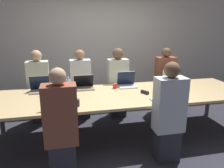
{
  "coord_description": "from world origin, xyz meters",
  "views": [
    {
      "loc": [
        -0.9,
        -3.33,
        1.86
      ],
      "look_at": [
        -0.14,
        0.1,
        0.89
      ],
      "focal_mm": 35.0,
      "sensor_mm": 36.0,
      "label": 1
    }
  ],
  "objects_px": {
    "person_far_midleft": "(81,86)",
    "laptop_near_left": "(56,103)",
    "laptop_far_right": "(172,79)",
    "person_near_midright": "(169,115)",
    "bottle_far_midleft": "(69,86)",
    "laptop_near_midright": "(163,97)",
    "person_far_right": "(165,81)",
    "laptop_far_midleft": "(84,85)",
    "laptop_far_center": "(127,82)",
    "person_far_center": "(118,84)",
    "person_near_left": "(61,127)",
    "laptop_far_left": "(40,87)",
    "cup_far_center": "(115,86)",
    "stapler": "(145,92)",
    "cup_far_midleft": "(68,88)",
    "cup_near_left": "(77,103)",
    "bottle_far_left": "(55,87)",
    "person_far_left": "(39,88)"
  },
  "relations": [
    {
      "from": "person_far_right",
      "to": "laptop_far_midleft",
      "type": "bearing_deg",
      "value": -166.68
    },
    {
      "from": "person_far_right",
      "to": "person_far_center",
      "type": "bearing_deg",
      "value": -177.25
    },
    {
      "from": "bottle_far_midleft",
      "to": "stapler",
      "type": "height_order",
      "value": "bottle_far_midleft"
    },
    {
      "from": "person_far_midleft",
      "to": "laptop_near_left",
      "type": "distance_m",
      "value": 1.42
    },
    {
      "from": "person_far_right",
      "to": "laptop_far_center",
      "type": "height_order",
      "value": "person_far_right"
    },
    {
      "from": "laptop_far_right",
      "to": "laptop_far_center",
      "type": "xyz_separation_m",
      "value": [
        -0.94,
        -0.06,
        0.0
      ]
    },
    {
      "from": "laptop_far_center",
      "to": "person_near_left",
      "type": "bearing_deg",
      "value": -132.85
    },
    {
      "from": "laptop_far_right",
      "to": "person_near_midright",
      "type": "height_order",
      "value": "person_near_midright"
    },
    {
      "from": "person_near_midright",
      "to": "stapler",
      "type": "relative_size",
      "value": 9.14
    },
    {
      "from": "person_near_midright",
      "to": "laptop_far_right",
      "type": "bearing_deg",
      "value": -118.46
    },
    {
      "from": "cup_far_center",
      "to": "laptop_near_left",
      "type": "xyz_separation_m",
      "value": [
        -1.02,
        -0.78,
        0.03
      ]
    },
    {
      "from": "bottle_far_midleft",
      "to": "laptop_far_center",
      "type": "height_order",
      "value": "laptop_far_center"
    },
    {
      "from": "person_far_center",
      "to": "person_near_left",
      "type": "height_order",
      "value": "person_far_center"
    },
    {
      "from": "bottle_far_midleft",
      "to": "laptop_near_midright",
      "type": "height_order",
      "value": "bottle_far_midleft"
    },
    {
      "from": "person_far_midleft",
      "to": "laptop_near_midright",
      "type": "relative_size",
      "value": 4.23
    },
    {
      "from": "laptop_far_right",
      "to": "laptop_far_center",
      "type": "relative_size",
      "value": 1.09
    },
    {
      "from": "person_far_center",
      "to": "person_far_midleft",
      "type": "bearing_deg",
      "value": 172.82
    },
    {
      "from": "person_far_midleft",
      "to": "cup_far_center",
      "type": "relative_size",
      "value": 16.43
    },
    {
      "from": "cup_far_midleft",
      "to": "cup_near_left",
      "type": "bearing_deg",
      "value": -83.37
    },
    {
      "from": "cup_far_center",
      "to": "laptop_near_left",
      "type": "relative_size",
      "value": 0.25
    },
    {
      "from": "person_far_center",
      "to": "laptop_near_midright",
      "type": "relative_size",
      "value": 4.29
    },
    {
      "from": "laptop_far_center",
      "to": "person_near_midright",
      "type": "distance_m",
      "value": 1.28
    },
    {
      "from": "laptop_far_midleft",
      "to": "laptop_near_midright",
      "type": "relative_size",
      "value": 1.08
    },
    {
      "from": "stapler",
      "to": "cup_far_center",
      "type": "bearing_deg",
      "value": 106.77
    },
    {
      "from": "cup_far_midleft",
      "to": "person_far_center",
      "type": "xyz_separation_m",
      "value": [
        1.0,
        0.42,
        -0.1
      ]
    },
    {
      "from": "laptop_far_right",
      "to": "bottle_far_midleft",
      "type": "bearing_deg",
      "value": -173.96
    },
    {
      "from": "bottle_far_midleft",
      "to": "person_far_left",
      "type": "bearing_deg",
      "value": 131.0
    },
    {
      "from": "bottle_far_midleft",
      "to": "laptop_near_midright",
      "type": "distance_m",
      "value": 1.56
    },
    {
      "from": "laptop_far_left",
      "to": "laptop_near_midright",
      "type": "height_order",
      "value": "laptop_far_left"
    },
    {
      "from": "cup_far_midleft",
      "to": "person_far_left",
      "type": "distance_m",
      "value": 0.75
    },
    {
      "from": "bottle_far_left",
      "to": "person_far_midleft",
      "type": "bearing_deg",
      "value": 52.5
    },
    {
      "from": "person_far_midleft",
      "to": "cup_far_midleft",
      "type": "bearing_deg",
      "value": -116.57
    },
    {
      "from": "bottle_far_midleft",
      "to": "cup_far_center",
      "type": "relative_size",
      "value": 3.21
    },
    {
      "from": "laptop_far_right",
      "to": "laptop_far_left",
      "type": "relative_size",
      "value": 1.1
    },
    {
      "from": "laptop_far_left",
      "to": "cup_near_left",
      "type": "relative_size",
      "value": 3.36
    },
    {
      "from": "laptop_far_center",
      "to": "person_far_center",
      "type": "relative_size",
      "value": 0.24
    },
    {
      "from": "cup_near_left",
      "to": "stapler",
      "type": "xyz_separation_m",
      "value": [
        1.14,
        0.34,
        -0.02
      ]
    },
    {
      "from": "cup_far_center",
      "to": "cup_near_left",
      "type": "bearing_deg",
      "value": -134.05
    },
    {
      "from": "bottle_far_midleft",
      "to": "laptop_far_right",
      "type": "distance_m",
      "value": 2.01
    },
    {
      "from": "laptop_far_midleft",
      "to": "laptop_far_left",
      "type": "distance_m",
      "value": 0.76
    },
    {
      "from": "cup_far_midleft",
      "to": "bottle_far_midleft",
      "type": "distance_m",
      "value": 0.15
    },
    {
      "from": "laptop_far_center",
      "to": "person_far_center",
      "type": "height_order",
      "value": "person_far_center"
    },
    {
      "from": "bottle_far_midleft",
      "to": "person_far_center",
      "type": "distance_m",
      "value": 1.14
    },
    {
      "from": "person_far_right",
      "to": "bottle_far_midleft",
      "type": "bearing_deg",
      "value": -163.69
    },
    {
      "from": "laptop_far_right",
      "to": "cup_near_left",
      "type": "bearing_deg",
      "value": -155.06
    },
    {
      "from": "laptop_far_right",
      "to": "laptop_far_left",
      "type": "bearing_deg",
      "value": -179.05
    },
    {
      "from": "cup_far_midleft",
      "to": "laptop_far_center",
      "type": "relative_size",
      "value": 0.27
    },
    {
      "from": "laptop_far_left",
      "to": "cup_near_left",
      "type": "height_order",
      "value": "laptop_far_left"
    },
    {
      "from": "person_far_right",
      "to": "cup_near_left",
      "type": "distance_m",
      "value": 2.34
    },
    {
      "from": "person_far_left",
      "to": "stapler",
      "type": "xyz_separation_m",
      "value": [
        1.78,
        -0.97,
        0.09
      ]
    }
  ]
}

